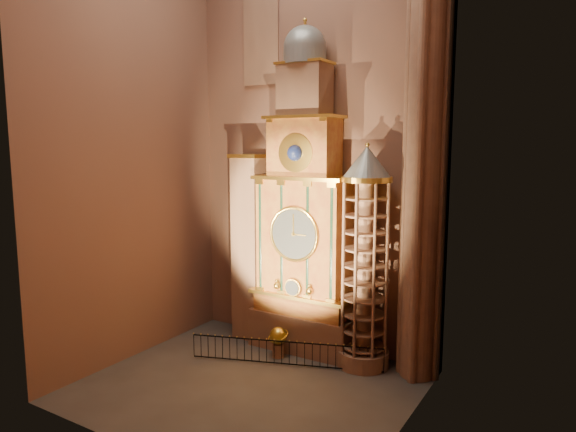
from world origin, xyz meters
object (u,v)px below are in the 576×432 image
Objects in this scene: portrait_tower at (250,247)px; celestial_globe at (278,339)px; stair_turret at (365,260)px; astronomical_clock at (304,224)px; iron_railing at (285,353)px.

portrait_tower is 6.53× the size of celestial_globe.
stair_turret is at bearing -2.33° from portrait_tower.
astronomical_clock is 1.88× the size of iron_railing.
astronomical_clock is 10.69× the size of celestial_globe.
stair_turret is 6.92× the size of celestial_globe.
celestial_globe is 0.18× the size of iron_railing.
astronomical_clock reaches higher than portrait_tower.
portrait_tower is at bearing 148.00° from iron_railing.
celestial_globe is (2.83, -1.60, -4.21)m from portrait_tower.
portrait_tower reaches higher than iron_railing.
iron_railing is (0.31, -2.30, -6.03)m from astronomical_clock.
astronomical_clock is at bearing 175.70° from stair_turret.
portrait_tower is 1.15× the size of iron_railing.
celestial_globe is (-0.57, -1.59, -5.74)m from astronomical_clock.
portrait_tower is 6.91m from stair_turret.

